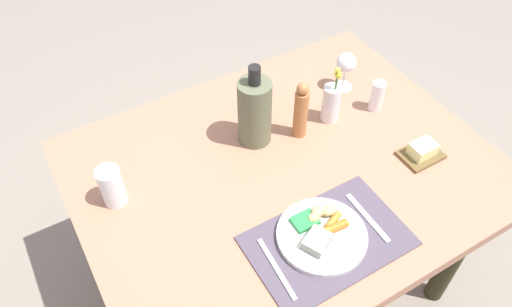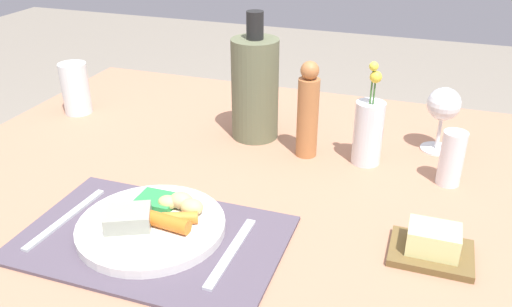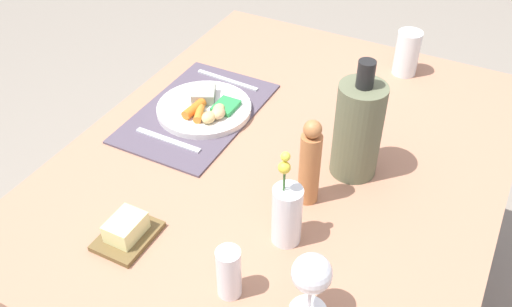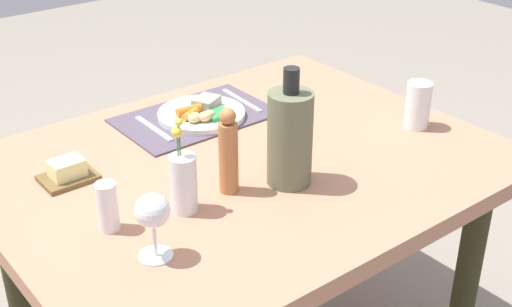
{
  "view_description": "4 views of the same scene",
  "coord_description": "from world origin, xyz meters",
  "px_view_note": "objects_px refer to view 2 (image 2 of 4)",
  "views": [
    {
      "loc": [
        -0.59,
        -0.82,
        1.88
      ],
      "look_at": [
        -0.07,
        0.06,
        0.75
      ],
      "focal_mm": 34.59,
      "sensor_mm": 36.0,
      "label": 1
    },
    {
      "loc": [
        0.36,
        -0.91,
        1.24
      ],
      "look_at": [
        0.03,
        0.02,
        0.74
      ],
      "focal_mm": 37.09,
      "sensor_mm": 36.0,
      "label": 2
    },
    {
      "loc": [
        0.97,
        0.42,
        1.58
      ],
      "look_at": [
        0.08,
        -0.05,
        0.75
      ],
      "focal_mm": 39.54,
      "sensor_mm": 36.0,
      "label": 3
    },
    {
      "loc": [
        0.94,
        1.25,
        1.55
      ],
      "look_at": [
        -0.02,
        0.03,
        0.73
      ],
      "focal_mm": 48.54,
      "sensor_mm": 36.0,
      "label": 4
    }
  ],
  "objects_px": {
    "butter_dish": "(432,245)",
    "salt_shaker": "(452,158)",
    "wine_glass": "(444,107)",
    "flower_vase": "(368,131)",
    "dinner_plate": "(153,223)",
    "water_tumbler": "(76,91)",
    "knife": "(231,252)",
    "cooler_bottle": "(255,88)",
    "dining_table": "(239,202)",
    "fork": "(66,218)",
    "pepper_mill": "(308,112)"
  },
  "relations": [
    {
      "from": "knife",
      "to": "butter_dish",
      "type": "distance_m",
      "value": 0.32
    },
    {
      "from": "dining_table",
      "to": "dinner_plate",
      "type": "xyz_separation_m",
      "value": [
        -0.05,
        -0.27,
        0.11
      ]
    },
    {
      "from": "dining_table",
      "to": "flower_vase",
      "type": "height_order",
      "value": "flower_vase"
    },
    {
      "from": "cooler_bottle",
      "to": "dining_table",
      "type": "bearing_deg",
      "value": -83.83
    },
    {
      "from": "dinner_plate",
      "to": "flower_vase",
      "type": "distance_m",
      "value": 0.49
    },
    {
      "from": "cooler_bottle",
      "to": "salt_shaker",
      "type": "height_order",
      "value": "cooler_bottle"
    },
    {
      "from": "butter_dish",
      "to": "cooler_bottle",
      "type": "height_order",
      "value": "cooler_bottle"
    },
    {
      "from": "knife",
      "to": "dining_table",
      "type": "bearing_deg",
      "value": 109.64
    },
    {
      "from": "water_tumbler",
      "to": "salt_shaker",
      "type": "relative_size",
      "value": 1.18
    },
    {
      "from": "knife",
      "to": "wine_glass",
      "type": "relative_size",
      "value": 1.28
    },
    {
      "from": "cooler_bottle",
      "to": "salt_shaker",
      "type": "bearing_deg",
      "value": -11.08
    },
    {
      "from": "dinner_plate",
      "to": "dining_table",
      "type": "bearing_deg",
      "value": 78.67
    },
    {
      "from": "knife",
      "to": "water_tumbler",
      "type": "distance_m",
      "value": 0.74
    },
    {
      "from": "wine_glass",
      "to": "flower_vase",
      "type": "height_order",
      "value": "flower_vase"
    },
    {
      "from": "wine_glass",
      "to": "flower_vase",
      "type": "bearing_deg",
      "value": -141.87
    },
    {
      "from": "dinner_plate",
      "to": "knife",
      "type": "distance_m",
      "value": 0.15
    },
    {
      "from": "water_tumbler",
      "to": "butter_dish",
      "type": "bearing_deg",
      "value": -19.77
    },
    {
      "from": "knife",
      "to": "wine_glass",
      "type": "height_order",
      "value": "wine_glass"
    },
    {
      "from": "cooler_bottle",
      "to": "salt_shaker",
      "type": "relative_size",
      "value": 2.61
    },
    {
      "from": "dinner_plate",
      "to": "flower_vase",
      "type": "bearing_deg",
      "value": 51.2
    },
    {
      "from": "wine_glass",
      "to": "salt_shaker",
      "type": "distance_m",
      "value": 0.16
    },
    {
      "from": "flower_vase",
      "to": "water_tumbler",
      "type": "bearing_deg",
      "value": 177.42
    },
    {
      "from": "dining_table",
      "to": "butter_dish",
      "type": "relative_size",
      "value": 9.78
    },
    {
      "from": "dining_table",
      "to": "fork",
      "type": "height_order",
      "value": "fork"
    },
    {
      "from": "fork",
      "to": "salt_shaker",
      "type": "height_order",
      "value": "salt_shaker"
    },
    {
      "from": "knife",
      "to": "salt_shaker",
      "type": "relative_size",
      "value": 1.67
    },
    {
      "from": "cooler_bottle",
      "to": "water_tumbler",
      "type": "bearing_deg",
      "value": -178.27
    },
    {
      "from": "dinner_plate",
      "to": "water_tumbler",
      "type": "relative_size",
      "value": 1.91
    },
    {
      "from": "flower_vase",
      "to": "salt_shaker",
      "type": "bearing_deg",
      "value": -12.39
    },
    {
      "from": "flower_vase",
      "to": "butter_dish",
      "type": "relative_size",
      "value": 1.73
    },
    {
      "from": "knife",
      "to": "pepper_mill",
      "type": "relative_size",
      "value": 0.88
    },
    {
      "from": "flower_vase",
      "to": "cooler_bottle",
      "type": "relative_size",
      "value": 0.77
    },
    {
      "from": "cooler_bottle",
      "to": "butter_dish",
      "type": "bearing_deg",
      "value": -39.04
    },
    {
      "from": "fork",
      "to": "wine_glass",
      "type": "relative_size",
      "value": 1.36
    },
    {
      "from": "dinner_plate",
      "to": "knife",
      "type": "xyz_separation_m",
      "value": [
        0.15,
        -0.02,
        -0.01
      ]
    },
    {
      "from": "wine_glass",
      "to": "pepper_mill",
      "type": "height_order",
      "value": "pepper_mill"
    },
    {
      "from": "pepper_mill",
      "to": "salt_shaker",
      "type": "relative_size",
      "value": 1.9
    },
    {
      "from": "salt_shaker",
      "to": "wine_glass",
      "type": "bearing_deg",
      "value": 100.1
    },
    {
      "from": "dinner_plate",
      "to": "cooler_bottle",
      "type": "relative_size",
      "value": 0.86
    },
    {
      "from": "dinner_plate",
      "to": "knife",
      "type": "bearing_deg",
      "value": -6.81
    },
    {
      "from": "flower_vase",
      "to": "butter_dish",
      "type": "height_order",
      "value": "flower_vase"
    },
    {
      "from": "dining_table",
      "to": "salt_shaker",
      "type": "height_order",
      "value": "salt_shaker"
    },
    {
      "from": "knife",
      "to": "flower_vase",
      "type": "xyz_separation_m",
      "value": [
        0.15,
        0.39,
        0.07
      ]
    },
    {
      "from": "knife",
      "to": "cooler_bottle",
      "type": "bearing_deg",
      "value": 105.22
    },
    {
      "from": "flower_vase",
      "to": "pepper_mill",
      "type": "xyz_separation_m",
      "value": [
        -0.13,
        -0.01,
        0.03
      ]
    },
    {
      "from": "dining_table",
      "to": "salt_shaker",
      "type": "distance_m",
      "value": 0.45
    },
    {
      "from": "wine_glass",
      "to": "water_tumbler",
      "type": "relative_size",
      "value": 1.11
    },
    {
      "from": "butter_dish",
      "to": "salt_shaker",
      "type": "relative_size",
      "value": 1.16
    },
    {
      "from": "knife",
      "to": "water_tumbler",
      "type": "relative_size",
      "value": 1.42
    },
    {
      "from": "dining_table",
      "to": "cooler_bottle",
      "type": "height_order",
      "value": "cooler_bottle"
    }
  ]
}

